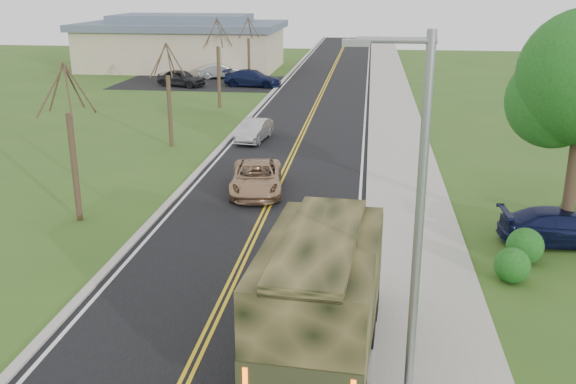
% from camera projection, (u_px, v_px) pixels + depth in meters
% --- Properties ---
extents(road, '(8.00, 120.00, 0.01)m').
position_uv_depth(road, '(320.00, 96.00, 52.35)').
color(road, black).
rests_on(road, ground).
extents(curb_right, '(0.30, 120.00, 0.12)m').
position_uv_depth(curb_right, '(371.00, 96.00, 51.84)').
color(curb_right, '#9E998E').
rests_on(curb_right, ground).
extents(sidewalk_right, '(3.20, 120.00, 0.10)m').
position_uv_depth(sidewalk_right, '(393.00, 97.00, 51.63)').
color(sidewalk_right, '#9E998E').
rests_on(sidewalk_right, ground).
extents(curb_left, '(0.30, 120.00, 0.10)m').
position_uv_depth(curb_left, '(270.00, 94.00, 52.84)').
color(curb_left, '#9E998E').
rests_on(curb_left, ground).
extents(street_light, '(1.65, 0.22, 8.00)m').
position_uv_depth(street_light, '(414.00, 222.00, 12.19)').
color(street_light, gray).
rests_on(street_light, ground).
extents(bare_tree_a, '(1.93, 2.26, 6.08)m').
position_uv_depth(bare_tree_a, '(73.00, 155.00, 24.08)').
color(bare_tree_a, '#38281C').
rests_on(bare_tree_a, ground).
extents(bare_tree_b, '(1.83, 2.14, 5.73)m').
position_uv_depth(bare_tree_b, '(169.00, 103.00, 35.45)').
color(bare_tree_b, '#38281C').
rests_on(bare_tree_b, ground).
extents(bare_tree_c, '(2.04, 2.39, 6.42)m').
position_uv_depth(bare_tree_c, '(219.00, 70.00, 46.68)').
color(bare_tree_c, '#38281C').
rests_on(bare_tree_c, ground).
extents(bare_tree_d, '(1.88, 2.20, 5.91)m').
position_uv_depth(bare_tree_d, '(249.00, 55.00, 58.07)').
color(bare_tree_d, '#38281C').
rests_on(bare_tree_d, ground).
extents(commercial_building, '(25.50, 21.50, 5.65)m').
position_uv_depth(commercial_building, '(183.00, 43.00, 68.51)').
color(commercial_building, tan).
rests_on(commercial_building, ground).
extents(military_truck, '(2.89, 7.15, 3.49)m').
position_uv_depth(military_truck, '(323.00, 285.00, 15.06)').
color(military_truck, black).
rests_on(military_truck, ground).
extents(suv_champagne, '(2.81, 4.98, 1.31)m').
position_uv_depth(suv_champagne, '(256.00, 178.00, 28.05)').
color(suv_champagne, '#A6805E').
rests_on(suv_champagne, ground).
extents(sedan_silver, '(1.75, 3.89, 1.24)m').
position_uv_depth(sedan_silver, '(254.00, 130.00, 37.27)').
color(sedan_silver, '#B6B5BA').
rests_on(sedan_silver, ground).
extents(pickup_navy, '(4.53, 2.07, 1.28)m').
position_uv_depth(pickup_navy, '(564.00, 227.00, 22.38)').
color(pickup_navy, '#0E1334').
rests_on(pickup_navy, ground).
extents(lot_car_dark, '(4.73, 3.13, 1.50)m').
position_uv_depth(lot_car_dark, '(181.00, 78.00, 57.01)').
color(lot_car_dark, black).
rests_on(lot_car_dark, ground).
extents(lot_car_silver, '(4.43, 2.68, 1.38)m').
position_uv_depth(lot_car_silver, '(220.00, 71.00, 61.91)').
color(lot_car_silver, '#AFAFB4').
rests_on(lot_car_silver, ground).
extents(lot_car_navy, '(5.33, 2.71, 1.48)m').
position_uv_depth(lot_car_navy, '(253.00, 78.00, 56.95)').
color(lot_car_navy, '#0F1537').
rests_on(lot_car_navy, ground).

